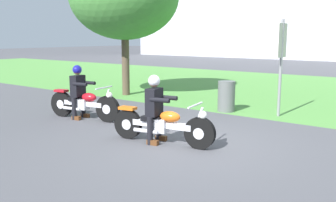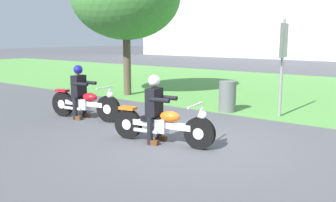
{
  "view_description": "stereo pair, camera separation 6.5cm",
  "coord_description": "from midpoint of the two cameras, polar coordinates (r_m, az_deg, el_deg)",
  "views": [
    {
      "loc": [
        4.18,
        -6.01,
        2.15
      ],
      "look_at": [
        -0.31,
        -0.02,
        0.85
      ],
      "focal_mm": 39.72,
      "sensor_mm": 36.0,
      "label": 1
    },
    {
      "loc": [
        4.23,
        -5.97,
        2.15
      ],
      "look_at": [
        -0.31,
        -0.02,
        0.85
      ],
      "focal_mm": 39.72,
      "sensor_mm": 36.0,
      "label": 2
    }
  ],
  "objects": [
    {
      "name": "rider_lead",
      "position": [
        7.52,
        -2.26,
        -0.39
      ],
      "size": [
        0.6,
        0.52,
        1.39
      ],
      "rotation": [
        0.0,
        0.0,
        0.17
      ],
      "color": "black",
      "rests_on": "ground"
    },
    {
      "name": "trash_can",
      "position": [
        10.87,
        8.78,
        0.71
      ],
      "size": [
        0.49,
        0.49,
        0.89
      ],
      "primitive_type": "cylinder",
      "color": "#595E5B",
      "rests_on": "ground"
    },
    {
      "name": "motorcycle_lead",
      "position": [
        7.53,
        -1.12,
        -3.69
      ],
      "size": [
        2.26,
        0.72,
        0.87
      ],
      "rotation": [
        0.0,
        0.0,
        0.17
      ],
      "color": "black",
      "rests_on": "ground"
    },
    {
      "name": "ground",
      "position": [
        7.63,
        1.72,
        -6.52
      ],
      "size": [
        120.0,
        120.0,
        0.0
      ],
      "primitive_type": "plane",
      "color": "#4C4C51"
    },
    {
      "name": "grass_verge",
      "position": [
        15.86,
        21.15,
        1.42
      ],
      "size": [
        60.0,
        12.0,
        0.01
      ],
      "primitive_type": "cube",
      "color": "#549342",
      "rests_on": "ground"
    },
    {
      "name": "motorcycle_follow",
      "position": [
        10.0,
        -12.94,
        -0.44
      ],
      "size": [
        2.2,
        0.71,
        0.9
      ],
      "rotation": [
        0.0,
        0.0,
        0.17
      ],
      "color": "black",
      "rests_on": "ground"
    },
    {
      "name": "sign_banner",
      "position": [
        10.4,
        16.84,
        7.09
      ],
      "size": [
        0.08,
        0.6,
        2.6
      ],
      "color": "gray",
      "rests_on": "ground"
    },
    {
      "name": "rider_follow",
      "position": [
        10.05,
        -13.76,
        2.02
      ],
      "size": [
        0.6,
        0.52,
        1.42
      ],
      "rotation": [
        0.0,
        0.0,
        0.17
      ],
      "color": "black",
      "rests_on": "ground"
    }
  ]
}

